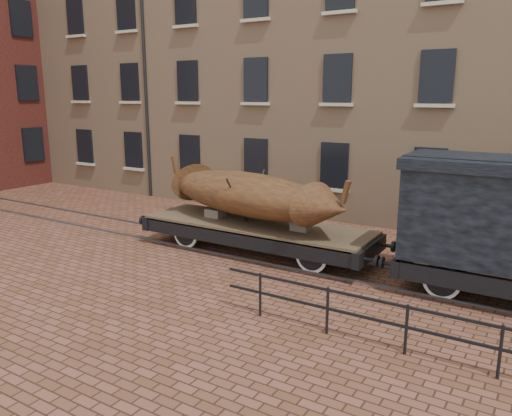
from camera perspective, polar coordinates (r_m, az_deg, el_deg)
The scene contains 5 objects.
ground at distance 15.84m, azimuth -1.72°, elevation -4.83°, with size 90.00×90.00×0.00m, color brown.
warehouse_cream at distance 23.31m, azimuth 19.21°, elevation 17.55°, with size 40.00×10.19×14.00m.
rail_track at distance 15.83m, azimuth -1.72°, elevation -4.73°, with size 30.00×1.52×0.06m.
flatcar_wagon at distance 15.33m, azimuth 0.03°, elevation -2.43°, with size 8.16×2.21×1.23m.
iron_boat at distance 15.26m, azimuth -1.08°, elevation 1.66°, with size 7.39×3.40×1.74m.
Camera 1 is at (8.30, -12.60, 4.79)m, focal length 35.00 mm.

